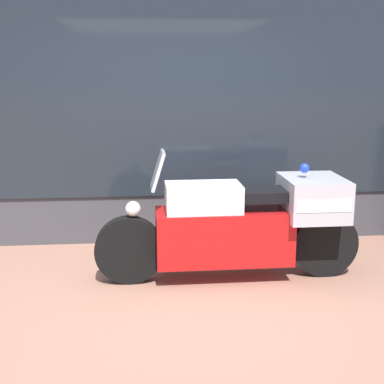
% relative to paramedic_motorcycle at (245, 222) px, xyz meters
% --- Properties ---
extents(ground_plane, '(60.00, 60.00, 0.00)m').
position_rel_paramedic_motorcycle_xyz_m(ground_plane, '(-0.66, -0.65, -0.56)').
color(ground_plane, '#9E6B56').
extents(shop_building, '(6.04, 0.55, 4.03)m').
position_rel_paramedic_motorcycle_xyz_m(shop_building, '(-1.05, 1.35, 1.47)').
color(shop_building, '#424247').
rests_on(shop_building, ground).
extents(window_display, '(4.78, 0.30, 1.89)m').
position_rel_paramedic_motorcycle_xyz_m(window_display, '(-0.33, 1.38, -0.10)').
color(window_display, slate).
rests_on(window_display, ground).
extents(paramedic_motorcycle, '(2.49, 0.66, 1.24)m').
position_rel_paramedic_motorcycle_xyz_m(paramedic_motorcycle, '(0.00, 0.00, 0.00)').
color(paramedic_motorcycle, black).
rests_on(paramedic_motorcycle, ground).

